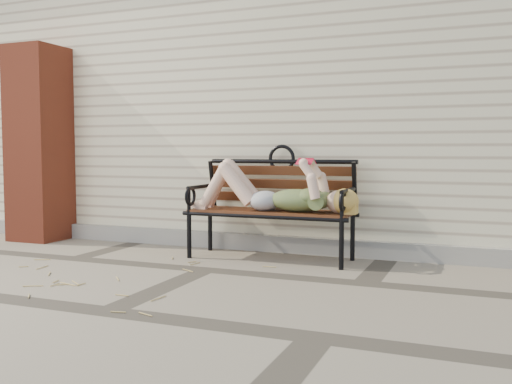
% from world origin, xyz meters
% --- Properties ---
extents(ground, '(80.00, 80.00, 0.00)m').
position_xyz_m(ground, '(0.00, 0.00, 0.00)').
color(ground, '#766B5B').
rests_on(ground, ground).
extents(house_wall, '(8.00, 4.00, 3.00)m').
position_xyz_m(house_wall, '(0.00, 3.00, 1.50)').
color(house_wall, beige).
rests_on(house_wall, ground).
extents(foundation_strip, '(8.00, 0.10, 0.15)m').
position_xyz_m(foundation_strip, '(0.00, 0.97, 0.07)').
color(foundation_strip, gray).
rests_on(foundation_strip, ground).
extents(brick_pillar, '(0.50, 0.50, 2.00)m').
position_xyz_m(brick_pillar, '(-2.30, 0.75, 1.00)').
color(brick_pillar, maroon).
rests_on(brick_pillar, ground).
extents(garden_bench, '(1.52, 0.61, 0.99)m').
position_xyz_m(garden_bench, '(0.31, 0.70, 0.55)').
color(garden_bench, black).
rests_on(garden_bench, ground).
extents(reading_woman, '(1.44, 0.33, 0.45)m').
position_xyz_m(reading_woman, '(0.33, 0.58, 0.59)').
color(reading_woman, '#093144').
rests_on(reading_woman, ground).
extents(straw_scatter, '(2.77, 1.62, 0.01)m').
position_xyz_m(straw_scatter, '(-0.69, -0.50, 0.01)').
color(straw_scatter, tan).
rests_on(straw_scatter, ground).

